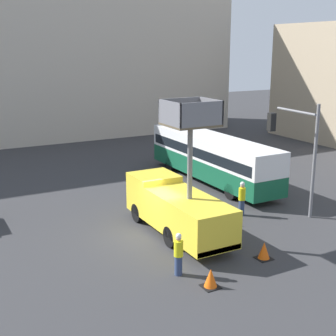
{
  "coord_description": "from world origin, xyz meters",
  "views": [
    {
      "loc": [
        -9.46,
        -19.3,
        9.08
      ],
      "look_at": [
        1.27,
        0.55,
        3.2
      ],
      "focal_mm": 50.0,
      "sensor_mm": 36.0,
      "label": 1
    }
  ],
  "objects_px": {
    "utility_truck": "(177,205)",
    "city_bus": "(212,155)",
    "road_worker_near_truck": "(178,254)",
    "road_worker_directing": "(242,198)",
    "traffic_cone_near_truck": "(264,251)",
    "traffic_light_pole": "(300,144)",
    "traffic_cone_mid_road": "(211,278)"
  },
  "relations": [
    {
      "from": "utility_truck",
      "to": "city_bus",
      "type": "height_order",
      "value": "utility_truck"
    },
    {
      "from": "road_worker_near_truck",
      "to": "road_worker_directing",
      "type": "relative_size",
      "value": 0.95
    },
    {
      "from": "city_bus",
      "to": "traffic_cone_near_truck",
      "type": "relative_size",
      "value": 16.13
    },
    {
      "from": "traffic_light_pole",
      "to": "traffic_cone_near_truck",
      "type": "relative_size",
      "value": 8.04
    },
    {
      "from": "road_worker_directing",
      "to": "traffic_cone_mid_road",
      "type": "xyz_separation_m",
      "value": [
        -5.93,
        -5.9,
        -0.61
      ]
    },
    {
      "from": "road_worker_directing",
      "to": "utility_truck",
      "type": "bearing_deg",
      "value": -77.91
    },
    {
      "from": "utility_truck",
      "to": "city_bus",
      "type": "xyz_separation_m",
      "value": [
        6.72,
        7.03,
        0.34
      ]
    },
    {
      "from": "city_bus",
      "to": "traffic_cone_near_truck",
      "type": "bearing_deg",
      "value": 174.24
    },
    {
      "from": "utility_truck",
      "to": "traffic_light_pole",
      "type": "distance_m",
      "value": 7.21
    },
    {
      "from": "traffic_cone_mid_road",
      "to": "utility_truck",
      "type": "bearing_deg",
      "value": 74.53
    },
    {
      "from": "traffic_light_pole",
      "to": "road_worker_near_truck",
      "type": "xyz_separation_m",
      "value": [
        -8.63,
        -2.46,
        -3.24
      ]
    },
    {
      "from": "utility_truck",
      "to": "traffic_cone_near_truck",
      "type": "distance_m",
      "value": 4.85
    },
    {
      "from": "utility_truck",
      "to": "traffic_light_pole",
      "type": "relative_size",
      "value": 1.18
    },
    {
      "from": "road_worker_near_truck",
      "to": "traffic_cone_mid_road",
      "type": "xyz_separation_m",
      "value": [
        0.6,
        -1.47,
        -0.55
      ]
    },
    {
      "from": "city_bus",
      "to": "utility_truck",
      "type": "bearing_deg",
      "value": 153.21
    },
    {
      "from": "traffic_light_pole",
      "to": "road_worker_directing",
      "type": "relative_size",
      "value": 3.21
    },
    {
      "from": "traffic_cone_near_truck",
      "to": "traffic_cone_mid_road",
      "type": "bearing_deg",
      "value": -164.1
    },
    {
      "from": "road_worker_near_truck",
      "to": "traffic_cone_near_truck",
      "type": "height_order",
      "value": "road_worker_near_truck"
    },
    {
      "from": "utility_truck",
      "to": "traffic_light_pole",
      "type": "height_order",
      "value": "utility_truck"
    },
    {
      "from": "road_worker_near_truck",
      "to": "traffic_light_pole",
      "type": "bearing_deg",
      "value": 46.96
    },
    {
      "from": "traffic_light_pole",
      "to": "traffic_cone_near_truck",
      "type": "bearing_deg",
      "value": -147.24
    },
    {
      "from": "traffic_light_pole",
      "to": "road_worker_near_truck",
      "type": "distance_m",
      "value": 9.54
    },
    {
      "from": "utility_truck",
      "to": "traffic_cone_near_truck",
      "type": "relative_size",
      "value": 9.53
    },
    {
      "from": "city_bus",
      "to": "traffic_light_pole",
      "type": "bearing_deg",
      "value": -164.08
    },
    {
      "from": "traffic_light_pole",
      "to": "utility_truck",
      "type": "bearing_deg",
      "value": 168.62
    },
    {
      "from": "traffic_light_pole",
      "to": "road_worker_directing",
      "type": "distance_m",
      "value": 4.29
    },
    {
      "from": "traffic_light_pole",
      "to": "traffic_cone_near_truck",
      "type": "xyz_separation_m",
      "value": [
        -4.58,
        -2.95,
        -3.79
      ]
    },
    {
      "from": "road_worker_near_truck",
      "to": "city_bus",
      "type": "bearing_deg",
      "value": 82.01
    },
    {
      "from": "traffic_light_pole",
      "to": "road_worker_directing",
      "type": "height_order",
      "value": "traffic_light_pole"
    },
    {
      "from": "road_worker_near_truck",
      "to": "road_worker_directing",
      "type": "distance_m",
      "value": 7.89
    },
    {
      "from": "road_worker_directing",
      "to": "traffic_cone_mid_road",
      "type": "height_order",
      "value": "road_worker_directing"
    },
    {
      "from": "city_bus",
      "to": "road_worker_directing",
      "type": "height_order",
      "value": "city_bus"
    }
  ]
}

